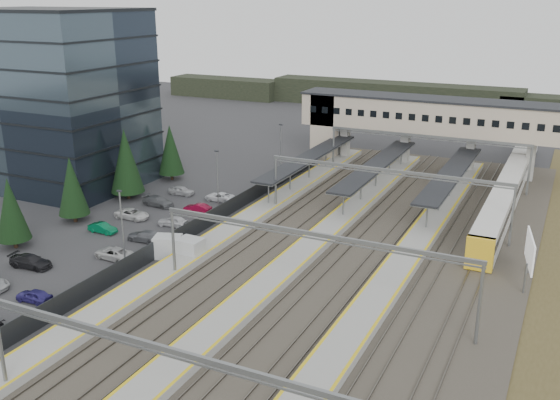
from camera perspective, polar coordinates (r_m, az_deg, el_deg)
The scene contains 15 objects.
ground at distance 66.36m, azimuth -4.16°, elevation -4.82°, with size 220.00×220.00×0.00m, color #2B2B2D.
office_building at distance 94.02m, azimuth -20.17°, elevation 8.72°, with size 24.30×18.30×24.30m.
conifer_row at distance 74.96m, azimuth -20.55°, elevation 0.70°, with size 4.42×49.82×9.50m.
car_park at distance 69.11m, azimuth -16.68°, elevation -4.07°, with size 10.56×44.33×1.29m.
lampposts at distance 69.90m, azimuth -9.44°, elevation -0.02°, with size 0.50×53.25×8.07m.
fence at distance 73.12m, azimuth -6.67°, elevation -1.83°, with size 0.08×90.00×2.00m.
relay_cabin_near at distance 65.77m, azimuth -10.21°, elevation -4.21°, with size 3.24×2.79×2.28m.
relay_cabin_far at distance 64.60m, azimuth -8.19°, elevation -4.51°, with size 2.61×2.21×2.31m.
rail_corridor at distance 66.75m, azimuth 4.98°, elevation -4.43°, with size 34.00×90.00×0.92m.
canopies at distance 86.11m, azimuth 8.83°, elevation 3.20°, with size 23.10×30.00×3.28m.
footbridge at distance 99.21m, azimuth 11.93°, elevation 7.37°, with size 40.40×6.40×11.20m.
gantries at distance 62.14m, azimuth 6.76°, elevation -0.60°, with size 28.40×62.28×7.17m.
train at distance 89.87m, azimuth 20.43°, elevation 1.56°, with size 2.68×56.04×3.38m.
billboard at distance 62.41m, azimuth 21.87°, elevation -4.46°, with size 1.19×5.69×4.85m.
treeline_far at distance 147.06m, azimuth 22.88°, elevation 7.80°, with size 170.00×19.00×7.00m.
Camera 1 is at (30.72, -52.82, 25.88)m, focal length 40.00 mm.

